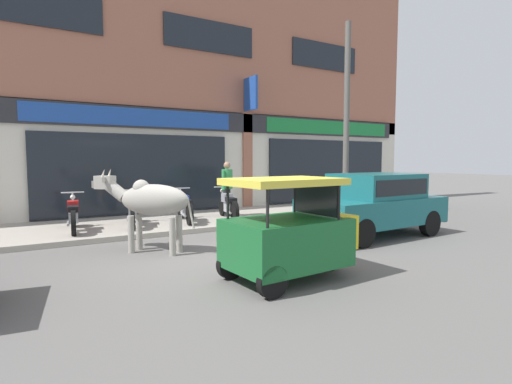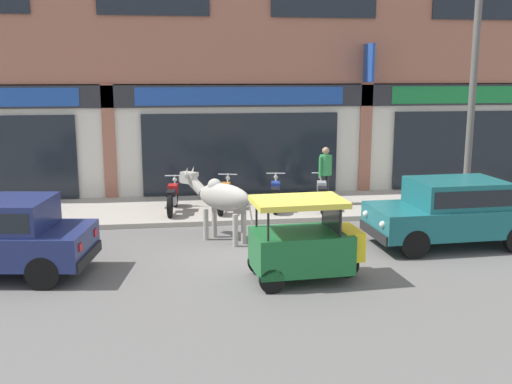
{
  "view_description": "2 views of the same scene",
  "coord_description": "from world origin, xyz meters",
  "px_view_note": "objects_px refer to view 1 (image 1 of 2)",
  "views": [
    {
      "loc": [
        -3.19,
        -6.71,
        1.79
      ],
      "look_at": [
        1.47,
        1.0,
        1.05
      ],
      "focal_mm": 28.0,
      "sensor_mm": 36.0,
      "label": 1
    },
    {
      "loc": [
        -2.05,
        -12.14,
        3.72
      ],
      "look_at": [
        -0.19,
        1.0,
        1.07
      ],
      "focal_mm": 42.0,
      "sensor_mm": 36.0,
      "label": 2
    }
  ],
  "objects_px": {
    "cow": "(150,201)",
    "motorcycle_1": "(133,211)",
    "motorcycle_0": "(73,215)",
    "car_0": "(374,201)",
    "motorcycle_3": "(228,205)",
    "utility_pole": "(346,119)",
    "pedestrian": "(227,183)",
    "motorcycle_2": "(185,207)",
    "auto_rickshaw": "(290,236)"
  },
  "relations": [
    {
      "from": "motorcycle_1",
      "to": "car_0",
      "type": "bearing_deg",
      "value": -38.01
    },
    {
      "from": "car_0",
      "to": "utility_pole",
      "type": "distance_m",
      "value": 3.91
    },
    {
      "from": "cow",
      "to": "pedestrian",
      "type": "relative_size",
      "value": 1.06
    },
    {
      "from": "auto_rickshaw",
      "to": "pedestrian",
      "type": "xyz_separation_m",
      "value": [
        1.85,
        5.69,
        0.45
      ]
    },
    {
      "from": "motorcycle_3",
      "to": "cow",
      "type": "bearing_deg",
      "value": -140.33
    },
    {
      "from": "pedestrian",
      "to": "cow",
      "type": "bearing_deg",
      "value": -137.3
    },
    {
      "from": "car_0",
      "to": "motorcycle_3",
      "type": "bearing_deg",
      "value": 120.22
    },
    {
      "from": "cow",
      "to": "utility_pole",
      "type": "height_order",
      "value": "utility_pole"
    },
    {
      "from": "motorcycle_1",
      "to": "motorcycle_0",
      "type": "bearing_deg",
      "value": -179.14
    },
    {
      "from": "motorcycle_0",
      "to": "motorcycle_2",
      "type": "distance_m",
      "value": 2.74
    },
    {
      "from": "motorcycle_0",
      "to": "car_0",
      "type": "bearing_deg",
      "value": -30.98
    },
    {
      "from": "car_0",
      "to": "motorcycle_2",
      "type": "height_order",
      "value": "car_0"
    },
    {
      "from": "motorcycle_2",
      "to": "utility_pole",
      "type": "height_order",
      "value": "utility_pole"
    },
    {
      "from": "motorcycle_1",
      "to": "motorcycle_3",
      "type": "distance_m",
      "value": 2.62
    },
    {
      "from": "auto_rickshaw",
      "to": "motorcycle_0",
      "type": "relative_size",
      "value": 1.12
    },
    {
      "from": "motorcycle_1",
      "to": "motorcycle_3",
      "type": "bearing_deg",
      "value": -3.23
    },
    {
      "from": "car_0",
      "to": "utility_pole",
      "type": "bearing_deg",
      "value": 58.08
    },
    {
      "from": "auto_rickshaw",
      "to": "motorcycle_3",
      "type": "xyz_separation_m",
      "value": [
        1.64,
        5.22,
        -0.15
      ]
    },
    {
      "from": "cow",
      "to": "motorcycle_1",
      "type": "bearing_deg",
      "value": 83.31
    },
    {
      "from": "car_0",
      "to": "motorcycle_2",
      "type": "relative_size",
      "value": 2.04
    },
    {
      "from": "auto_rickshaw",
      "to": "utility_pole",
      "type": "xyz_separation_m",
      "value": [
        5.37,
        4.46,
        2.38
      ]
    },
    {
      "from": "motorcycle_0",
      "to": "pedestrian",
      "type": "relative_size",
      "value": 1.13
    },
    {
      "from": "car_0",
      "to": "motorcycle_3",
      "type": "height_order",
      "value": "car_0"
    },
    {
      "from": "motorcycle_0",
      "to": "motorcycle_3",
      "type": "xyz_separation_m",
      "value": [
        3.99,
        -0.13,
        0.0
      ]
    },
    {
      "from": "motorcycle_1",
      "to": "utility_pole",
      "type": "xyz_separation_m",
      "value": [
        6.35,
        -0.91,
        2.53
      ]
    },
    {
      "from": "auto_rickshaw",
      "to": "motorcycle_3",
      "type": "relative_size",
      "value": 1.13
    },
    {
      "from": "car_0",
      "to": "pedestrian",
      "type": "xyz_separation_m",
      "value": [
        -1.82,
        3.96,
        0.29
      ]
    },
    {
      "from": "auto_rickshaw",
      "to": "utility_pole",
      "type": "relative_size",
      "value": 0.35
    },
    {
      "from": "car_0",
      "to": "auto_rickshaw",
      "type": "relative_size",
      "value": 1.81
    },
    {
      "from": "car_0",
      "to": "pedestrian",
      "type": "bearing_deg",
      "value": 114.72
    },
    {
      "from": "motorcycle_3",
      "to": "utility_pole",
      "type": "bearing_deg",
      "value": -11.54
    },
    {
      "from": "utility_pole",
      "to": "car_0",
      "type": "bearing_deg",
      "value": -121.92
    },
    {
      "from": "motorcycle_2",
      "to": "motorcycle_3",
      "type": "bearing_deg",
      "value": -5.54
    },
    {
      "from": "car_0",
      "to": "motorcycle_1",
      "type": "distance_m",
      "value": 5.91
    },
    {
      "from": "car_0",
      "to": "motorcycle_1",
      "type": "height_order",
      "value": "car_0"
    },
    {
      "from": "car_0",
      "to": "motorcycle_2",
      "type": "distance_m",
      "value": 4.88
    },
    {
      "from": "utility_pole",
      "to": "cow",
      "type": "bearing_deg",
      "value": -165.97
    },
    {
      "from": "cow",
      "to": "motorcycle_3",
      "type": "distance_m",
      "value": 3.83
    },
    {
      "from": "car_0",
      "to": "motorcycle_1",
      "type": "xyz_separation_m",
      "value": [
        -4.65,
        3.64,
        -0.31
      ]
    },
    {
      "from": "motorcycle_0",
      "to": "motorcycle_2",
      "type": "xyz_separation_m",
      "value": [
        2.74,
        -0.01,
        0.0
      ]
    },
    {
      "from": "motorcycle_1",
      "to": "utility_pole",
      "type": "height_order",
      "value": "utility_pole"
    },
    {
      "from": "motorcycle_0",
      "to": "pedestrian",
      "type": "distance_m",
      "value": 4.26
    },
    {
      "from": "motorcycle_3",
      "to": "utility_pole",
      "type": "relative_size",
      "value": 0.31
    },
    {
      "from": "auto_rickshaw",
      "to": "motorcycle_2",
      "type": "height_order",
      "value": "auto_rickshaw"
    },
    {
      "from": "motorcycle_0",
      "to": "pedestrian",
      "type": "bearing_deg",
      "value": 4.64
    },
    {
      "from": "motorcycle_0",
      "to": "motorcycle_3",
      "type": "distance_m",
      "value": 3.99
    },
    {
      "from": "motorcycle_2",
      "to": "utility_pole",
      "type": "relative_size",
      "value": 0.31
    },
    {
      "from": "motorcycle_3",
      "to": "motorcycle_1",
      "type": "bearing_deg",
      "value": 176.77
    },
    {
      "from": "motorcycle_1",
      "to": "cow",
      "type": "bearing_deg",
      "value": -96.69
    },
    {
      "from": "motorcycle_1",
      "to": "motorcycle_3",
      "type": "relative_size",
      "value": 0.99
    }
  ]
}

